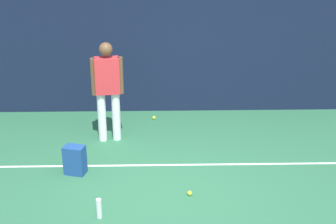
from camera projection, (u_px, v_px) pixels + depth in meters
ground_plane at (169, 189)px, 6.67m from camera, size 12.00×12.00×0.00m
back_fence at (165, 39)px, 8.92m from camera, size 10.00×0.10×2.85m
court_line at (168, 165)px, 7.32m from camera, size 9.00×0.05×0.00m
tennis_player at (108, 86)px, 7.81m from camera, size 0.53×0.27×1.70m
backpack at (75, 160)px, 7.02m from camera, size 0.34×0.34×0.44m
tennis_ball_by_fence at (190, 193)px, 6.50m from camera, size 0.07×0.07×0.07m
tennis_ball_mid_court at (154, 118)px, 8.99m from camera, size 0.07×0.07×0.07m
water_bottle at (99, 208)px, 5.98m from camera, size 0.07×0.07×0.27m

